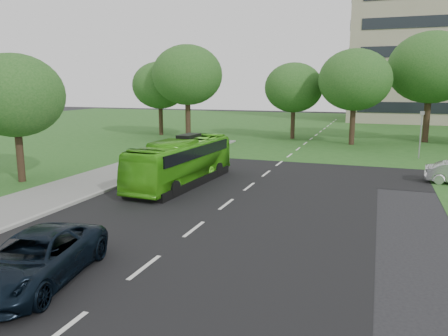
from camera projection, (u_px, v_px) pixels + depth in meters
name	position (u px, v px, depth m)	size (l,w,h in m)	color
ground	(212.00, 216.00, 19.59)	(160.00, 160.00, 0.00)	black
street_surfaces	(295.00, 147.00, 40.77)	(120.00, 120.00, 0.15)	black
tree_park_a	(187.00, 75.00, 46.83)	(7.55, 7.55, 10.04)	black
tree_park_b	(294.00, 88.00, 46.56)	(6.20, 6.20, 8.13)	black
tree_park_c	(355.00, 80.00, 41.74)	(6.92, 6.92, 9.20)	black
tree_park_d	(431.00, 68.00, 43.31)	(8.33, 8.33, 11.02)	black
tree_park_f	(160.00, 85.00, 50.09)	(6.31, 6.31, 8.42)	black
tree_side_near	(15.00, 96.00, 25.55)	(5.73, 5.73, 7.61)	black
bus	(182.00, 162.00, 25.64)	(2.25, 9.60, 2.67)	#49B719
suv	(35.00, 259.00, 12.87)	(2.47, 5.36, 1.49)	black
camera_pole	(421.00, 128.00, 34.37)	(0.33, 0.29, 3.75)	gray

